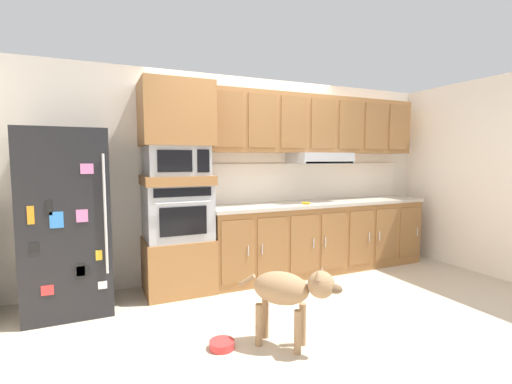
{
  "coord_description": "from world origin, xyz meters",
  "views": [
    {
      "loc": [
        -1.8,
        -3.23,
        1.48
      ],
      "look_at": [
        -0.11,
        0.54,
        1.1
      ],
      "focal_mm": 25.44,
      "sensor_mm": 36.0,
      "label": 1
    }
  ],
  "objects_px": {
    "refrigerator": "(68,221)",
    "dog_food_bowl": "(222,344)",
    "dog": "(289,291)",
    "microwave": "(177,161)",
    "built_in_oven": "(178,212)",
    "screwdriver": "(306,203)"
  },
  "relations": [
    {
      "from": "dog",
      "to": "dog_food_bowl",
      "type": "bearing_deg",
      "value": -154.87
    },
    {
      "from": "microwave",
      "to": "dog_food_bowl",
      "type": "distance_m",
      "value": 1.99
    },
    {
      "from": "microwave",
      "to": "screwdriver",
      "type": "bearing_deg",
      "value": -5.68
    },
    {
      "from": "refrigerator",
      "to": "screwdriver",
      "type": "relative_size",
      "value": 10.62
    },
    {
      "from": "refrigerator",
      "to": "dog",
      "type": "bearing_deg",
      "value": -43.19
    },
    {
      "from": "built_in_oven",
      "to": "screwdriver",
      "type": "xyz_separation_m",
      "value": [
        1.57,
        -0.16,
        0.03
      ]
    },
    {
      "from": "built_in_oven",
      "to": "dog_food_bowl",
      "type": "height_order",
      "value": "built_in_oven"
    },
    {
      "from": "built_in_oven",
      "to": "refrigerator",
      "type": "bearing_deg",
      "value": -176.4
    },
    {
      "from": "refrigerator",
      "to": "screwdriver",
      "type": "bearing_deg",
      "value": -1.91
    },
    {
      "from": "dog_food_bowl",
      "to": "refrigerator",
      "type": "bearing_deg",
      "value": 130.24
    },
    {
      "from": "screwdriver",
      "to": "built_in_oven",
      "type": "bearing_deg",
      "value": 174.32
    },
    {
      "from": "refrigerator",
      "to": "microwave",
      "type": "relative_size",
      "value": 2.73
    },
    {
      "from": "refrigerator",
      "to": "dog_food_bowl",
      "type": "distance_m",
      "value": 1.92
    },
    {
      "from": "built_in_oven",
      "to": "screwdriver",
      "type": "height_order",
      "value": "built_in_oven"
    },
    {
      "from": "screwdriver",
      "to": "dog",
      "type": "distance_m",
      "value": 1.82
    },
    {
      "from": "refrigerator",
      "to": "screwdriver",
      "type": "distance_m",
      "value": 2.65
    },
    {
      "from": "microwave",
      "to": "refrigerator",
      "type": "bearing_deg",
      "value": -176.4
    },
    {
      "from": "microwave",
      "to": "dog_food_bowl",
      "type": "relative_size",
      "value": 3.22
    },
    {
      "from": "built_in_oven",
      "to": "dog",
      "type": "xyz_separation_m",
      "value": [
        0.53,
        -1.58,
        -0.44
      ]
    },
    {
      "from": "refrigerator",
      "to": "microwave",
      "type": "bearing_deg",
      "value": 3.6
    },
    {
      "from": "microwave",
      "to": "dog",
      "type": "relative_size",
      "value": 0.97
    },
    {
      "from": "refrigerator",
      "to": "dog_food_bowl",
      "type": "height_order",
      "value": "refrigerator"
    }
  ]
}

